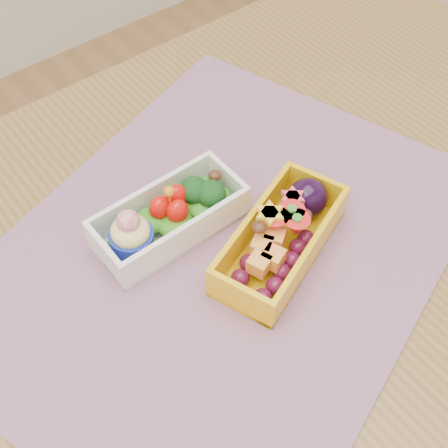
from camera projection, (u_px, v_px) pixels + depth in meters
table at (243, 304)px, 0.75m from camera, size 1.20×0.80×0.75m
placemat at (222, 250)px, 0.68m from camera, size 0.70×0.61×0.00m
bento_white at (169, 218)px, 0.68m from camera, size 0.18×0.08×0.07m
bento_yellow at (282, 237)px, 0.66m from camera, size 0.20×0.14×0.06m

